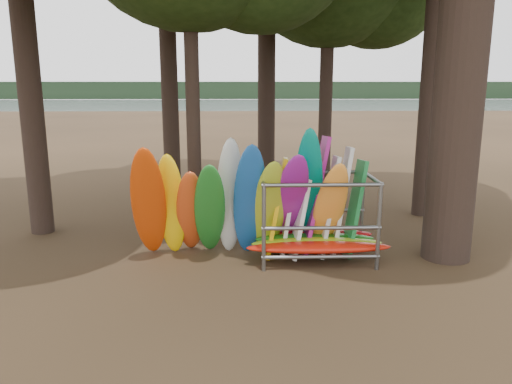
{
  "coord_description": "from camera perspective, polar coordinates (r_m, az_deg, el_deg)",
  "views": [
    {
      "loc": [
        -0.57,
        -10.21,
        4.0
      ],
      "look_at": [
        -0.21,
        1.5,
        1.4
      ],
      "focal_mm": 35.0,
      "sensor_mm": 36.0,
      "label": 1
    }
  ],
  "objects": [
    {
      "name": "ground",
      "position": [
        10.98,
        1.35,
        -8.86
      ],
      "size": [
        120.0,
        120.0,
        0.0
      ],
      "primitive_type": "plane",
      "color": "#47331E",
      "rests_on": "ground"
    },
    {
      "name": "lake",
      "position": [
        70.32,
        -1.34,
        9.24
      ],
      "size": [
        160.0,
        160.0,
        0.0
      ],
      "primitive_type": "plane",
      "color": "gray",
      "rests_on": "ground"
    },
    {
      "name": "far_shore",
      "position": [
        120.22,
        -1.55,
        11.55
      ],
      "size": [
        160.0,
        4.0,
        4.0
      ],
      "primitive_type": "cube",
      "color": "black",
      "rests_on": "ground"
    },
    {
      "name": "kayak_row",
      "position": [
        11.25,
        -1.53,
        -1.45
      ],
      "size": [
        4.93,
        2.15,
        3.2
      ],
      "color": "#D43D09",
      "rests_on": "ground"
    },
    {
      "name": "storage_rack",
      "position": [
        11.47,
        6.88,
        -3.22
      ],
      "size": [
        3.22,
        1.5,
        2.82
      ],
      "color": "slate",
      "rests_on": "ground"
    }
  ]
}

